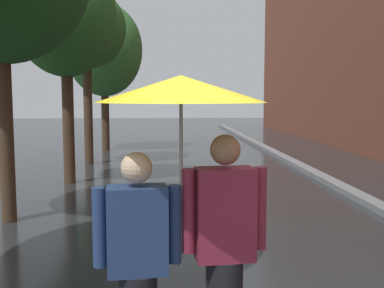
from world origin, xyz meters
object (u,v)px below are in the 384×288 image
(street_tree_3, at_px, (86,30))
(couple_under_umbrella, at_px, (182,181))
(street_tree_4, at_px, (104,50))
(street_tree_2, at_px, (65,18))

(street_tree_3, distance_m, couple_under_umbrella, 11.10)
(couple_under_umbrella, bearing_deg, street_tree_4, 99.32)
(street_tree_2, distance_m, couple_under_umbrella, 8.21)
(street_tree_4, height_order, couple_under_umbrella, street_tree_4)
(street_tree_2, relative_size, street_tree_4, 0.95)
(couple_under_umbrella, bearing_deg, street_tree_3, 102.58)
(couple_under_umbrella, bearing_deg, street_tree_2, 107.02)
(street_tree_3, bearing_deg, street_tree_2, -89.06)
(street_tree_3, height_order, couple_under_umbrella, street_tree_3)
(street_tree_2, bearing_deg, street_tree_3, 90.94)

